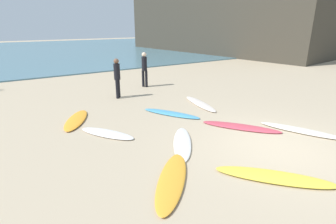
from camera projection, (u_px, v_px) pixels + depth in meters
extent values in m
plane|color=tan|center=(279.00, 147.00, 7.21)|extent=(120.00, 120.00, 0.00)
cube|color=slate|center=(47.00, 50.00, 34.12)|extent=(120.00, 40.00, 0.08)
ellipsoid|color=gold|center=(172.00, 180.00, 5.63)|extent=(2.04, 2.13, 0.09)
ellipsoid|color=silver|center=(301.00, 130.00, 8.24)|extent=(1.36, 2.49, 0.09)
ellipsoid|color=white|center=(107.00, 133.00, 8.03)|extent=(1.44, 1.93, 0.08)
ellipsoid|color=#4BA1D1|center=(171.00, 113.00, 9.82)|extent=(1.51, 2.29, 0.08)
ellipsoid|color=#D9475A|center=(241.00, 127.00, 8.55)|extent=(1.88, 2.42, 0.07)
ellipsoid|color=silver|center=(200.00, 104.00, 11.04)|extent=(1.02, 2.51, 0.09)
ellipsoid|color=yellow|center=(274.00, 177.00, 5.73)|extent=(2.08, 2.33, 0.09)
ellipsoid|color=white|center=(182.00, 143.00, 7.39)|extent=(1.72, 2.11, 0.07)
ellipsoid|color=orange|center=(76.00, 120.00, 9.15)|extent=(1.57, 2.18, 0.09)
cylinder|color=black|center=(119.00, 88.00, 12.03)|extent=(0.14, 0.14, 0.86)
cylinder|color=black|center=(117.00, 89.00, 11.84)|extent=(0.14, 0.14, 0.86)
cylinder|color=black|center=(117.00, 72.00, 11.68)|extent=(0.39, 0.39, 0.71)
sphere|color=brown|center=(116.00, 61.00, 11.53)|extent=(0.23, 0.23, 0.23)
cylinder|color=black|center=(143.00, 79.00, 14.11)|extent=(0.14, 0.14, 0.88)
cylinder|color=black|center=(146.00, 79.00, 14.02)|extent=(0.14, 0.14, 0.88)
cylinder|color=black|center=(144.00, 64.00, 13.81)|extent=(0.38, 0.38, 0.73)
sphere|color=beige|center=(144.00, 54.00, 13.65)|extent=(0.24, 0.24, 0.24)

